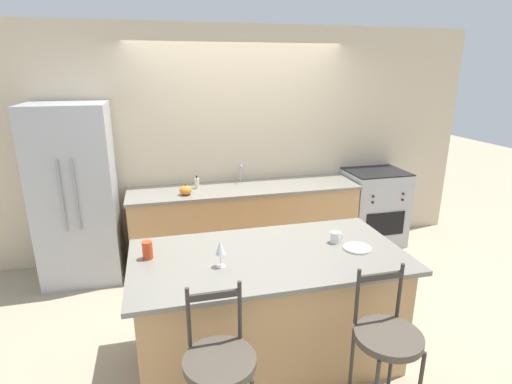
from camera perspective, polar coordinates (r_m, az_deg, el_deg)
name	(u,v)px	position (r m, az deg, el deg)	size (l,w,h in m)	color
ground_plane	(253,270)	(4.66, -0.50, -11.14)	(18.00, 18.00, 0.00)	tan
wall_back	(238,143)	(4.89, -2.57, 7.04)	(6.00, 0.07, 2.70)	beige
back_counter	(245,222)	(4.82, -1.62, -4.27)	(2.67, 0.71, 0.89)	tan
sink_faucet	(241,171)	(4.83, -2.20, 3.04)	(0.02, 0.13, 0.22)	#ADAFB5
kitchen_island	(268,307)	(3.21, 1.73, -16.09)	(2.02, 1.04, 0.90)	tan
refrigerator	(77,194)	(4.61, -24.25, -0.31)	(0.79, 0.72, 1.89)	#ADAFB5
oven_range	(373,207)	(5.43, 16.39, -2.07)	(0.73, 0.63, 0.97)	#ADAFB5
bar_stool_near	(220,378)	(2.43, -5.17, -24.90)	(0.40, 0.40, 1.09)	#332D28
bar_stool_far	(386,352)	(2.69, 18.07, -20.89)	(0.40, 0.40, 1.09)	#332D28
dinner_plate	(357,248)	(3.16, 14.24, -7.74)	(0.21, 0.21, 0.02)	beige
wine_glass	(220,248)	(2.76, -5.12, -7.95)	(0.07, 0.07, 0.20)	white
coffee_mug	(335,237)	(3.21, 11.29, -6.36)	(0.11, 0.08, 0.09)	white
tumbler_cup	(148,250)	(3.00, -15.24, -8.01)	(0.07, 0.07, 0.13)	red
pumpkin_decoration	(186,190)	(4.41, -10.03, 0.25)	(0.13, 0.13, 0.13)	orange
soap_bottle	(197,183)	(4.63, -8.44, 1.26)	(0.05, 0.05, 0.15)	silver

